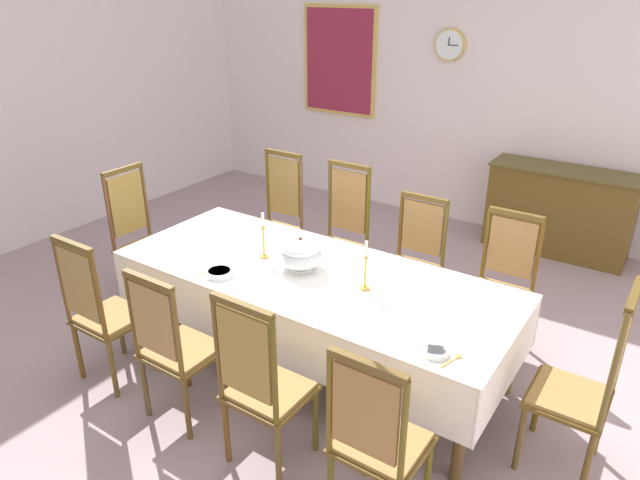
# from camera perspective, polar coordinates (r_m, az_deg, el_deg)

# --- Properties ---
(ground) EXTENTS (7.50, 6.37, 0.04)m
(ground) POSITION_cam_1_polar(r_m,az_deg,el_deg) (4.50, 0.09, -11.43)
(ground) COLOR #9F898E
(back_wall) EXTENTS (7.50, 0.08, 3.42)m
(back_wall) POSITION_cam_1_polar(r_m,az_deg,el_deg) (6.64, 16.45, 15.57)
(back_wall) COLOR silver
(back_wall) RESTS_ON ground
(left_wall) EXTENTS (0.08, 6.37, 3.42)m
(left_wall) POSITION_cam_1_polar(r_m,az_deg,el_deg) (6.63, -29.07, 13.58)
(left_wall) COLOR silver
(left_wall) RESTS_ON ground
(dining_table) EXTENTS (2.83, 1.12, 0.75)m
(dining_table) POSITION_cam_1_polar(r_m,az_deg,el_deg) (4.05, -0.81, -4.11)
(dining_table) COLOR #583A15
(dining_table) RESTS_ON ground
(tablecloth) EXTENTS (2.85, 1.14, 0.40)m
(tablecloth) POSITION_cam_1_polar(r_m,az_deg,el_deg) (4.06, -0.81, -4.45)
(tablecloth) COLOR white
(tablecloth) RESTS_ON dining_table
(chair_south_a) EXTENTS (0.44, 0.42, 1.13)m
(chair_south_a) POSITION_cam_1_polar(r_m,az_deg,el_deg) (4.20, -20.90, -6.49)
(chair_south_a) COLOR brown
(chair_south_a) RESTS_ON ground
(chair_north_a) EXTENTS (0.44, 0.42, 1.20)m
(chair_north_a) POSITION_cam_1_polar(r_m,az_deg,el_deg) (5.37, -4.27, 2.24)
(chair_north_a) COLOR brown
(chair_north_a) RESTS_ON ground
(chair_south_b) EXTENTS (0.44, 0.42, 1.08)m
(chair_south_b) POSITION_cam_1_polar(r_m,az_deg,el_deg) (3.72, -14.31, -10.06)
(chair_south_b) COLOR brown
(chair_south_b) RESTS_ON ground
(chair_north_b) EXTENTS (0.44, 0.42, 1.21)m
(chair_north_b) POSITION_cam_1_polar(r_m,az_deg,el_deg) (5.00, 2.09, 0.59)
(chair_north_b) COLOR brown
(chair_north_b) RESTS_ON ground
(chair_south_c) EXTENTS (0.44, 0.42, 1.15)m
(chair_south_c) POSITION_cam_1_polar(r_m,az_deg,el_deg) (3.29, -5.82, -13.93)
(chair_south_c) COLOR brown
(chair_south_c) RESTS_ON ground
(chair_north_c) EXTENTS (0.44, 0.42, 1.06)m
(chair_north_c) POSITION_cam_1_polar(r_m,az_deg,el_deg) (4.71, 9.29, -1.93)
(chair_north_c) COLOR #523C19
(chair_north_c) RESTS_ON ground
(chair_south_d) EXTENTS (0.44, 0.42, 1.09)m
(chair_south_d) POSITION_cam_1_polar(r_m,az_deg,el_deg) (2.99, 5.62, -18.99)
(chair_south_d) COLOR brown
(chair_south_d) RESTS_ON ground
(chair_north_d) EXTENTS (0.44, 0.42, 1.08)m
(chair_north_d) POSITION_cam_1_polar(r_m,az_deg,el_deg) (4.50, 17.63, -4.05)
(chair_north_d) COLOR #563E19
(chair_north_d) RESTS_ON ground
(chair_head_west) EXTENTS (0.42, 0.44, 1.18)m
(chair_head_west) POSITION_cam_1_polar(r_m,az_deg,el_deg) (5.25, -17.42, 0.49)
(chair_head_west) COLOR brown
(chair_head_west) RESTS_ON ground
(chair_head_east) EXTENTS (0.42, 0.44, 1.21)m
(chair_head_east) POSITION_cam_1_polar(r_m,az_deg,el_deg) (3.55, 24.93, -12.79)
(chair_head_east) COLOR brown
(chair_head_east) RESTS_ON ground
(soup_tureen) EXTENTS (0.32, 0.32, 0.25)m
(soup_tureen) POSITION_cam_1_polar(r_m,az_deg,el_deg) (4.01, -1.95, -1.34)
(soup_tureen) COLOR white
(soup_tureen) RESTS_ON tablecloth
(candlestick_west) EXTENTS (0.07, 0.07, 0.35)m
(candlestick_west) POSITION_cam_1_polar(r_m,az_deg,el_deg) (4.19, -5.62, 0.02)
(candlestick_west) COLOR gold
(candlestick_west) RESTS_ON tablecloth
(candlestick_east) EXTENTS (0.07, 0.07, 0.34)m
(candlestick_east) POSITION_cam_1_polar(r_m,az_deg,el_deg) (3.75, 4.53, -3.01)
(candlestick_east) COLOR gold
(candlestick_east) RESTS_ON tablecloth
(bowl_near_left) EXTENTS (0.15, 0.15, 0.03)m
(bowl_near_left) POSITION_cam_1_polar(r_m,az_deg,el_deg) (3.24, 11.37, -10.79)
(bowl_near_left) COLOR white
(bowl_near_left) RESTS_ON tablecloth
(bowl_near_right) EXTENTS (0.19, 0.19, 0.04)m
(bowl_near_right) POSITION_cam_1_polar(r_m,az_deg,el_deg) (4.02, -9.96, -3.19)
(bowl_near_right) COLOR white
(bowl_near_right) RESTS_ON tablecloth
(spoon_primary) EXTENTS (0.06, 0.17, 0.01)m
(spoon_primary) POSITION_cam_1_polar(r_m,az_deg,el_deg) (3.23, 13.37, -11.30)
(spoon_primary) COLOR gold
(spoon_primary) RESTS_ON tablecloth
(spoon_secondary) EXTENTS (0.04, 0.18, 0.01)m
(spoon_secondary) POSITION_cam_1_polar(r_m,az_deg,el_deg) (4.12, -10.97, -2.80)
(spoon_secondary) COLOR gold
(spoon_secondary) RESTS_ON tablecloth
(sideboard) EXTENTS (1.44, 0.48, 0.90)m
(sideboard) POSITION_cam_1_polar(r_m,az_deg,el_deg) (6.40, 22.65, 2.67)
(sideboard) COLOR brown
(sideboard) RESTS_ON ground
(mounted_clock) EXTENTS (0.34, 0.06, 0.34)m
(mounted_clock) POSITION_cam_1_polar(r_m,az_deg,el_deg) (6.69, 12.77, 18.39)
(mounted_clock) COLOR #D1B251
(framed_painting) EXTENTS (1.02, 0.05, 1.29)m
(framed_painting) POSITION_cam_1_polar(r_m,az_deg,el_deg) (7.37, 1.93, 17.34)
(framed_painting) COLOR #D1B251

